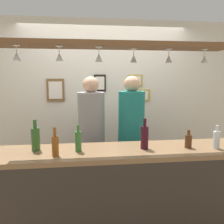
# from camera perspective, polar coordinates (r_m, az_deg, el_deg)

# --- Properties ---
(back_wall) EXTENTS (4.40, 0.06, 2.60)m
(back_wall) POSITION_cam_1_polar(r_m,az_deg,el_deg) (3.60, -1.94, 1.71)
(back_wall) COLOR silver
(back_wall) RESTS_ON ground_plane
(bar_counter) EXTENTS (2.70, 0.55, 1.04)m
(bar_counter) POSITION_cam_1_polar(r_m,az_deg,el_deg) (2.23, 2.00, -18.87)
(bar_counter) COLOR brown
(bar_counter) RESTS_ON ground_plane
(overhead_glass_rack) EXTENTS (2.20, 0.36, 0.04)m
(overhead_glass_rack) POSITION_cam_1_polar(r_m,az_deg,el_deg) (2.21, 1.32, 16.29)
(overhead_glass_rack) COLOR brown
(hanging_wineglass_far_left) EXTENTS (0.07, 0.07, 0.13)m
(hanging_wineglass_far_left) POSITION_cam_1_polar(r_m,az_deg,el_deg) (2.19, -22.68, 12.79)
(hanging_wineglass_far_left) COLOR silver
(hanging_wineglass_far_left) RESTS_ON overhead_glass_rack
(hanging_wineglass_left) EXTENTS (0.07, 0.07, 0.13)m
(hanging_wineglass_left) POSITION_cam_1_polar(r_m,az_deg,el_deg) (2.13, -13.00, 13.34)
(hanging_wineglass_left) COLOR silver
(hanging_wineglass_left) RESTS_ON overhead_glass_rack
(hanging_wineglass_center_left) EXTENTS (0.07, 0.07, 0.13)m
(hanging_wineglass_center_left) POSITION_cam_1_polar(r_m,az_deg,el_deg) (2.13, -3.30, 13.54)
(hanging_wineglass_center_left) COLOR silver
(hanging_wineglass_center_left) RESTS_ON overhead_glass_rack
(hanging_wineglass_center) EXTENTS (0.07, 0.07, 0.13)m
(hanging_wineglass_center) POSITION_cam_1_polar(r_m,az_deg,el_deg) (2.27, 5.39, 13.21)
(hanging_wineglass_center) COLOR silver
(hanging_wineglass_center) RESTS_ON overhead_glass_rack
(hanging_wineglass_center_right) EXTENTS (0.07, 0.07, 0.13)m
(hanging_wineglass_center_right) POSITION_cam_1_polar(r_m,az_deg,el_deg) (2.35, 13.96, 12.84)
(hanging_wineglass_center_right) COLOR silver
(hanging_wineglass_center_right) RESTS_ON overhead_glass_rack
(hanging_wineglass_right) EXTENTS (0.07, 0.07, 0.13)m
(hanging_wineglass_right) POSITION_cam_1_polar(r_m,az_deg,el_deg) (2.48, 22.01, 12.24)
(hanging_wineglass_right) COLOR silver
(hanging_wineglass_right) RESTS_ON overhead_glass_rack
(person_left_grey_shirt) EXTENTS (0.34, 0.34, 1.74)m
(person_left_grey_shirt) POSITION_cam_1_polar(r_m,az_deg,el_deg) (2.94, -5.15, -4.72)
(person_left_grey_shirt) COLOR #2D334C
(person_left_grey_shirt) RESTS_ON ground_plane
(person_middle_teal_shirt) EXTENTS (0.34, 0.34, 1.75)m
(person_middle_teal_shirt) POSITION_cam_1_polar(r_m,az_deg,el_deg) (3.00, 4.82, -4.34)
(person_middle_teal_shirt) COLOR #2D334C
(person_middle_teal_shirt) RESTS_ON ground_plane
(bottle_beer_green_import) EXTENTS (0.06, 0.06, 0.26)m
(bottle_beer_green_import) POSITION_cam_1_polar(r_m,az_deg,el_deg) (2.19, -8.41, -7.07)
(bottle_beer_green_import) COLOR #336B2D
(bottle_beer_green_import) RESTS_ON bar_counter
(bottle_beer_amber_tall) EXTENTS (0.06, 0.06, 0.26)m
(bottle_beer_amber_tall) POSITION_cam_1_polar(r_m,az_deg,el_deg) (2.10, -13.97, -7.99)
(bottle_beer_amber_tall) COLOR brown
(bottle_beer_amber_tall) RESTS_ON bar_counter
(bottle_champagne_green) EXTENTS (0.08, 0.08, 0.30)m
(bottle_champagne_green) POSITION_cam_1_polar(r_m,az_deg,el_deg) (2.30, -18.52, -6.24)
(bottle_champagne_green) COLOR #2D5623
(bottle_champagne_green) RESTS_ON bar_counter
(bottle_wine_dark_red) EXTENTS (0.08, 0.08, 0.30)m
(bottle_wine_dark_red) POSITION_cam_1_polar(r_m,az_deg,el_deg) (2.26, 8.12, -6.16)
(bottle_wine_dark_red) COLOR #380F19
(bottle_wine_dark_red) RESTS_ON bar_counter
(bottle_soda_clear) EXTENTS (0.06, 0.06, 0.23)m
(bottle_soda_clear) POSITION_cam_1_polar(r_m,az_deg,el_deg) (2.48, 24.59, -6.19)
(bottle_soda_clear) COLOR silver
(bottle_soda_clear) RESTS_ON bar_counter
(bottle_beer_brown_stubby) EXTENTS (0.07, 0.07, 0.18)m
(bottle_beer_brown_stubby) POSITION_cam_1_polar(r_m,az_deg,el_deg) (2.41, 18.50, -6.81)
(bottle_beer_brown_stubby) COLOR #512D14
(bottle_beer_brown_stubby) RESTS_ON bar_counter
(picture_frame_caricature) EXTENTS (0.26, 0.02, 0.34)m
(picture_frame_caricature) POSITION_cam_1_polar(r_m,az_deg,el_deg) (3.55, -13.90, 5.31)
(picture_frame_caricature) COLOR brown
(picture_frame_caricature) RESTS_ON back_wall
(picture_frame_crest) EXTENTS (0.18, 0.02, 0.26)m
(picture_frame_crest) POSITION_cam_1_polar(r_m,az_deg,el_deg) (3.53, -3.03, 7.20)
(picture_frame_crest) COLOR black
(picture_frame_crest) RESTS_ON back_wall
(picture_frame_upper_small) EXTENTS (0.22, 0.02, 0.18)m
(picture_frame_upper_small) POSITION_cam_1_polar(r_m,az_deg,el_deg) (3.61, 5.88, 7.81)
(picture_frame_upper_small) COLOR #B29338
(picture_frame_upper_small) RESTS_ON back_wall
(picture_frame_lower_pair) EXTENTS (0.30, 0.02, 0.18)m
(picture_frame_lower_pair) POSITION_cam_1_polar(r_m,az_deg,el_deg) (3.64, 7.17, 4.16)
(picture_frame_lower_pair) COLOR #B29338
(picture_frame_lower_pair) RESTS_ON back_wall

